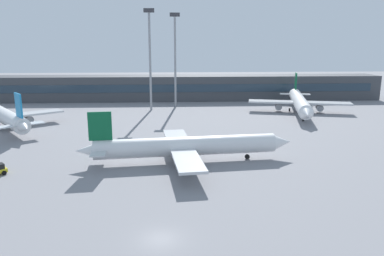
% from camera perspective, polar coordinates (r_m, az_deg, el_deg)
% --- Properties ---
extents(ground_plane, '(400.00, 400.00, 0.00)m').
position_cam_1_polar(ground_plane, '(78.43, -4.06, -2.19)').
color(ground_plane, gray).
extents(terminal_building, '(156.85, 12.13, 9.00)m').
position_cam_1_polar(terminal_building, '(138.13, -3.72, 6.26)').
color(terminal_building, '#3F4247').
rests_on(terminal_building, ground_plane).
extents(airplane_near, '(38.23, 26.77, 9.44)m').
position_cam_1_polar(airplane_near, '(64.36, -0.64, -2.86)').
color(airplane_near, silver).
rests_on(airplane_near, ground_plane).
extents(airplane_mid, '(27.81, 34.78, 10.17)m').
position_cam_1_polar(airplane_mid, '(103.21, -27.36, 1.81)').
color(airplane_mid, silver).
rests_on(airplane_mid, ground_plane).
extents(airplane_far, '(30.62, 43.19, 10.82)m').
position_cam_1_polar(airplane_far, '(115.48, 16.35, 3.87)').
color(airplane_far, white).
rests_on(airplane_far, ground_plane).
extents(floodlight_tower_west, '(3.20, 0.80, 30.85)m').
position_cam_1_polar(floodlight_tower_west, '(115.49, -6.55, 11.39)').
color(floodlight_tower_west, gray).
rests_on(floodlight_tower_west, ground_plane).
extents(floodlight_tower_east, '(3.20, 0.80, 30.12)m').
position_cam_1_polar(floodlight_tower_east, '(121.47, -2.64, 11.35)').
color(floodlight_tower_east, gray).
rests_on(floodlight_tower_east, ground_plane).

